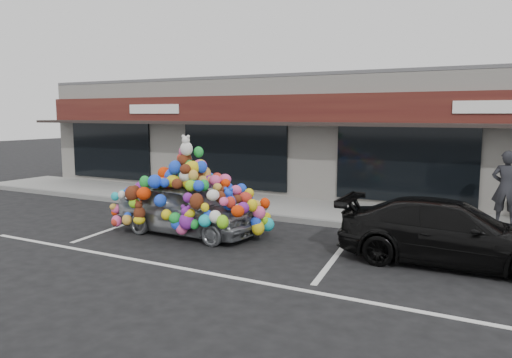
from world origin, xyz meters
The scene contains 10 objects.
ground centered at (0.00, 0.00, 0.00)m, with size 90.00×90.00×0.00m, color black.
shop_building centered at (0.00, 8.44, 2.16)m, with size 24.00×7.20×4.31m.
sidewalk centered at (0.00, 4.00, 0.07)m, with size 26.00×3.00×0.15m, color gray.
kerb centered at (0.00, 2.50, 0.07)m, with size 26.00×0.18×0.16m, color slate.
parking_stripe_left centered at (-3.20, 0.20, 0.00)m, with size 0.12×4.40×0.01m, color silver.
parking_stripe_mid centered at (2.80, 0.20, 0.00)m, with size 0.12×4.40×0.01m, color silver.
lane_line centered at (2.00, -2.30, 0.00)m, with size 14.00×0.12×0.01m, color silver.
toy_car centered at (-1.04, 0.02, 0.79)m, with size 2.72×4.04×2.32m.
black_sedan centered at (5.00, 0.49, 0.63)m, with size 4.37×1.78×1.27m, color black.
pedestrian_a centered at (5.81, 4.28, 1.10)m, with size 0.69×0.45×1.90m, color black.
Camera 1 is at (6.23, -9.79, 2.96)m, focal length 35.00 mm.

